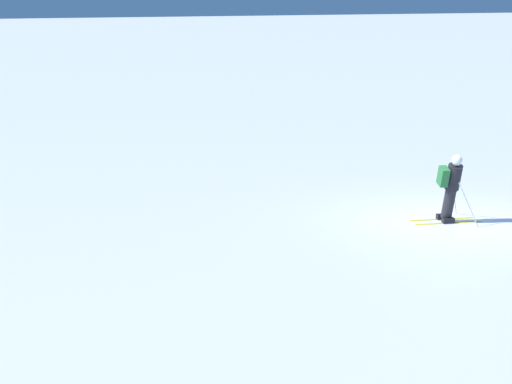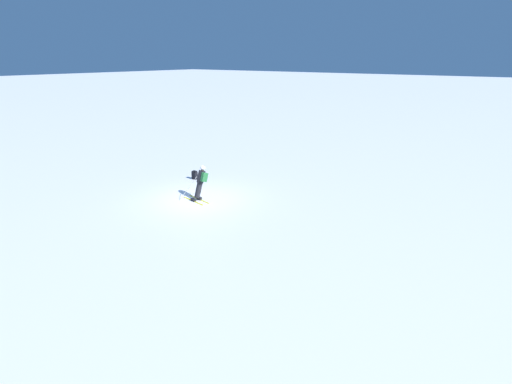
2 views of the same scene
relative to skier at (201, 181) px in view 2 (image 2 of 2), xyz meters
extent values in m
plane|color=white|center=(0.14, -0.08, -0.95)|extent=(300.00, 300.00, 0.00)
cube|color=yellow|center=(0.10, -0.05, -0.94)|extent=(0.40, 1.64, 0.01)
cube|color=yellow|center=(0.45, -0.12, -0.94)|extent=(0.40, 1.64, 0.01)
cube|color=black|center=(0.10, -0.05, -0.88)|extent=(0.19, 0.30, 0.12)
cube|color=black|center=(0.45, -0.12, -0.88)|extent=(0.19, 0.30, 0.12)
cylinder|color=black|center=(0.13, -0.05, -0.45)|extent=(0.51, 0.34, 0.82)
cylinder|color=black|center=(-0.07, -0.02, 0.21)|extent=(0.56, 0.43, 0.68)
sphere|color=tan|center=(-0.19, 0.01, 0.60)|extent=(0.31, 0.27, 0.27)
sphere|color=silver|center=(-0.19, 0.01, 0.63)|extent=(0.36, 0.31, 0.31)
cube|color=#236633|center=(-0.03, 0.24, 0.24)|extent=(0.42, 0.25, 0.50)
cylinder|color=#B7B7BC|center=(-0.36, -0.27, -0.42)|extent=(0.20, 0.51, 1.07)
cylinder|color=#B7B7BC|center=(0.47, -0.42, -0.35)|extent=(0.69, 0.66, 1.21)
cube|color=black|center=(-2.27, -2.70, -0.73)|extent=(0.23, 0.30, 0.44)
cube|color=black|center=(-2.27, -2.70, -0.48)|extent=(0.20, 0.27, 0.06)
camera|label=1|loc=(-16.38, 11.23, 4.44)|focal=60.00mm
camera|label=2|loc=(13.53, 13.40, 5.86)|focal=28.00mm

